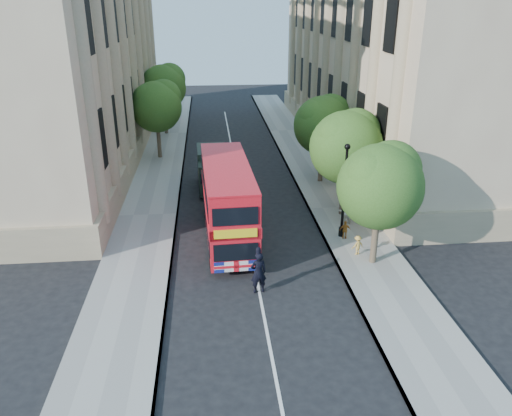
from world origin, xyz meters
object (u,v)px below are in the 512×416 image
object	(u,v)px
lamp_post	(344,195)
double_decker_bus	(227,200)
police_constable	(258,273)
woman_pedestrian	(345,211)
box_van	(213,171)

from	to	relation	value
lamp_post	double_decker_bus	size ratio (longest dim) A/B	0.58
police_constable	woman_pedestrian	size ratio (longest dim) A/B	1.25
box_van	police_constable	distance (m)	13.45
woman_pedestrian	double_decker_bus	bearing A→B (deg)	-0.29
double_decker_bus	police_constable	xyz separation A→B (m)	(1.08, -5.54, -1.28)
lamp_post	woman_pedestrian	distance (m)	2.33
lamp_post	police_constable	size ratio (longest dim) A/B	2.64
lamp_post	box_van	world-z (taller)	lamp_post
box_van	woman_pedestrian	xyz separation A→B (m)	(7.38, -6.76, -0.43)
police_constable	woman_pedestrian	bearing A→B (deg)	-140.15
lamp_post	double_decker_bus	xyz separation A→B (m)	(-6.12, 0.54, -0.26)
police_constable	double_decker_bus	bearing A→B (deg)	-88.59
police_constable	woman_pedestrian	world-z (taller)	police_constable
double_decker_bus	box_van	bearing A→B (deg)	92.75
woman_pedestrian	box_van	bearing A→B (deg)	-51.52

